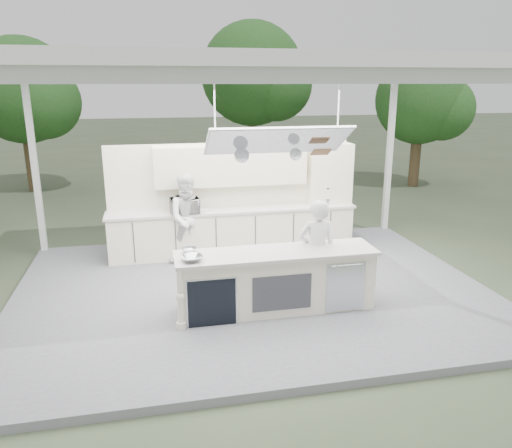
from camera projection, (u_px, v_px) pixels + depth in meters
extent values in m
plane|color=#434F36|center=(252.00, 294.00, 8.70)|extent=(90.00, 90.00, 0.00)
cube|color=slate|center=(252.00, 290.00, 8.68)|extent=(8.00, 6.00, 0.12)
cube|color=white|center=(389.00, 157.00, 11.70)|extent=(0.12, 0.12, 3.70)
cube|color=white|center=(35.00, 169.00, 10.13)|extent=(0.12, 0.12, 3.70)
cube|color=white|center=(251.00, 67.00, 7.66)|extent=(8.20, 6.20, 0.16)
cube|color=white|center=(310.00, 76.00, 4.97)|extent=(8.00, 0.12, 0.16)
cube|color=white|center=(223.00, 79.00, 10.43)|extent=(8.00, 0.12, 0.16)
cube|color=white|center=(475.00, 78.00, 8.49)|extent=(0.12, 6.00, 0.16)
cube|color=white|center=(278.00, 140.00, 7.13)|extent=(2.00, 0.71, 0.43)
cube|color=white|center=(278.00, 140.00, 7.13)|extent=(2.06, 0.76, 0.46)
cylinder|color=white|center=(215.00, 107.00, 6.82)|extent=(0.02, 0.02, 0.95)
cylinder|color=white|center=(339.00, 106.00, 7.19)|extent=(0.02, 0.02, 0.95)
cylinder|color=silver|center=(242.00, 155.00, 7.23)|extent=(0.22, 0.14, 0.21)
cylinder|color=silver|center=(296.00, 154.00, 7.35)|extent=(0.18, 0.12, 0.18)
cube|color=brown|center=(321.00, 152.00, 7.44)|extent=(0.28, 0.18, 0.12)
cube|color=white|center=(276.00, 282.00, 7.73)|extent=(3.00, 0.70, 0.90)
cube|color=white|center=(276.00, 253.00, 7.60)|extent=(3.10, 0.78, 0.05)
cylinder|color=white|center=(180.00, 299.00, 7.10)|extent=(0.11, 0.11, 0.92)
cube|color=black|center=(212.00, 303.00, 7.21)|extent=(0.70, 0.04, 0.72)
cube|color=silver|center=(212.00, 303.00, 7.21)|extent=(0.74, 0.03, 0.72)
cube|color=#3A3A3F|center=(282.00, 293.00, 7.41)|extent=(0.90, 0.02, 0.55)
cube|color=silver|center=(345.00, 287.00, 7.61)|extent=(0.62, 0.02, 0.78)
cube|color=white|center=(233.00, 232.00, 10.33)|extent=(5.00, 0.65, 0.90)
cube|color=white|center=(233.00, 209.00, 10.20)|extent=(5.08, 0.72, 0.05)
cube|color=white|center=(230.00, 197.00, 10.42)|extent=(5.00, 0.10, 2.25)
cube|color=white|center=(231.00, 166.00, 10.11)|extent=(3.10, 0.38, 0.80)
cube|color=white|center=(329.00, 174.00, 10.56)|extent=(0.90, 0.45, 1.30)
cube|color=brown|center=(329.00, 174.00, 10.56)|extent=(0.84, 0.40, 0.03)
cylinder|color=silver|center=(326.00, 201.00, 10.56)|extent=(0.20, 0.20, 0.12)
cylinder|color=black|center=(326.00, 193.00, 10.51)|extent=(0.17, 0.17, 0.20)
cylinder|color=black|center=(342.00, 200.00, 10.63)|extent=(0.16, 0.16, 0.10)
cone|color=black|center=(342.00, 193.00, 10.58)|extent=(0.14, 0.14, 0.24)
cylinder|color=brown|center=(31.00, 159.00, 16.70)|extent=(0.36, 0.36, 2.10)
sphere|color=#31561F|center=(22.00, 90.00, 16.08)|extent=(3.40, 3.40, 3.40)
sphere|color=#31561F|center=(43.00, 102.00, 15.83)|extent=(2.38, 2.38, 2.38)
cylinder|color=brown|center=(252.00, 142.00, 20.14)|extent=(0.36, 0.36, 2.45)
sphere|color=#31561F|center=(252.00, 74.00, 19.42)|extent=(4.00, 4.00, 4.00)
sphere|color=#31561F|center=(276.00, 85.00, 19.13)|extent=(2.80, 2.80, 2.80)
cylinder|color=brown|center=(415.00, 159.00, 17.47)|extent=(0.36, 0.36, 1.92)
sphere|color=#31561F|center=(420.00, 100.00, 16.91)|extent=(3.00, 3.00, 3.00)
sphere|color=#31561F|center=(443.00, 109.00, 16.69)|extent=(2.10, 2.10, 2.10)
imported|color=silver|center=(317.00, 251.00, 7.97)|extent=(0.64, 0.44, 1.67)
imported|color=white|center=(189.00, 218.00, 9.69)|extent=(0.92, 0.75, 1.77)
imported|color=#AFB1B6|center=(185.00, 206.00, 9.76)|extent=(0.58, 0.42, 0.30)
imported|color=#B4B6BB|center=(192.00, 258.00, 7.18)|extent=(0.38, 0.38, 0.08)
imported|color=silver|center=(189.00, 250.00, 7.56)|extent=(0.29, 0.29, 0.07)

